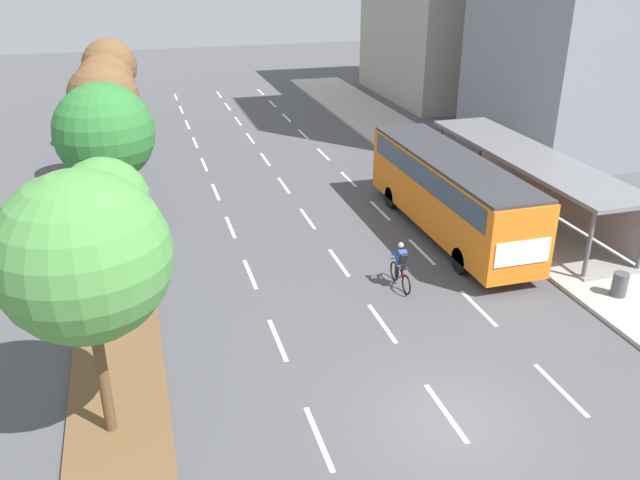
% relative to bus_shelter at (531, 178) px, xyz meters
% --- Properties ---
extents(ground_plane, '(140.00, 140.00, 0.00)m').
position_rel_bus_shelter_xyz_m(ground_plane, '(-9.53, -11.65, -1.87)').
color(ground_plane, '#4C4C51').
extents(median_strip, '(2.60, 52.00, 0.12)m').
position_rel_bus_shelter_xyz_m(median_strip, '(-17.83, 8.35, -1.81)').
color(median_strip, brown).
rests_on(median_strip, ground).
extents(sidewalk_right, '(4.50, 52.00, 0.15)m').
position_rel_bus_shelter_xyz_m(sidewalk_right, '(-0.28, 8.35, -1.79)').
color(sidewalk_right, '#ADAAA3').
rests_on(sidewalk_right, ground).
extents(lane_divider_left, '(0.14, 48.86, 0.01)m').
position_rel_bus_shelter_xyz_m(lane_divider_left, '(-13.03, 7.28, -1.86)').
color(lane_divider_left, white).
rests_on(lane_divider_left, ground).
extents(lane_divider_center, '(0.14, 48.86, 0.01)m').
position_rel_bus_shelter_xyz_m(lane_divider_center, '(-9.53, 7.28, -1.86)').
color(lane_divider_center, white).
rests_on(lane_divider_center, ground).
extents(lane_divider_right, '(0.14, 48.86, 0.01)m').
position_rel_bus_shelter_xyz_m(lane_divider_right, '(-6.03, 7.28, -1.86)').
color(lane_divider_right, white).
rests_on(lane_divider_right, ground).
extents(bus_shelter, '(2.90, 12.96, 2.86)m').
position_rel_bus_shelter_xyz_m(bus_shelter, '(0.00, 0.00, 0.00)').
color(bus_shelter, gray).
rests_on(bus_shelter, sidewalk_right).
extents(bus, '(2.54, 11.29, 3.37)m').
position_rel_bus_shelter_xyz_m(bus, '(-4.28, -0.58, 0.20)').
color(bus, orange).
rests_on(bus, ground).
extents(cyclist, '(0.46, 1.82, 1.71)m').
position_rel_bus_shelter_xyz_m(cyclist, '(-8.01, -4.48, -1.08)').
color(cyclist, black).
rests_on(cyclist, ground).
extents(median_tree_nearest, '(3.97, 3.97, 6.80)m').
position_rel_bus_shelter_xyz_m(median_tree_nearest, '(-18.00, -9.60, 3.06)').
color(median_tree_nearest, brown).
rests_on(median_tree_nearest, median_strip).
extents(median_tree_second, '(2.94, 2.94, 5.14)m').
position_rel_bus_shelter_xyz_m(median_tree_second, '(-17.77, -3.12, 1.90)').
color(median_tree_second, brown).
rests_on(median_tree_second, median_strip).
extents(median_tree_third, '(4.01, 4.01, 6.28)m').
position_rel_bus_shelter_xyz_m(median_tree_third, '(-17.75, 3.35, 2.52)').
color(median_tree_third, brown).
rests_on(median_tree_third, median_strip).
extents(median_tree_fourth, '(3.43, 3.43, 6.07)m').
position_rel_bus_shelter_xyz_m(median_tree_fourth, '(-17.85, 9.83, 2.59)').
color(median_tree_fourth, brown).
rests_on(median_tree_fourth, median_strip).
extents(median_tree_fifth, '(3.25, 3.25, 5.54)m').
position_rel_bus_shelter_xyz_m(median_tree_fifth, '(-17.84, 16.31, 2.15)').
color(median_tree_fifth, brown).
rests_on(median_tree_fifth, median_strip).
extents(median_tree_farthest, '(3.58, 3.58, 5.59)m').
position_rel_bus_shelter_xyz_m(median_tree_farthest, '(-17.68, 22.79, 2.05)').
color(median_tree_farthest, brown).
rests_on(median_tree_farthest, median_strip).
extents(trash_bin, '(0.52, 0.52, 0.85)m').
position_rel_bus_shelter_xyz_m(trash_bin, '(-1.08, -7.43, -1.29)').
color(trash_bin, '#4C4C51').
rests_on(trash_bin, sidewalk_right).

